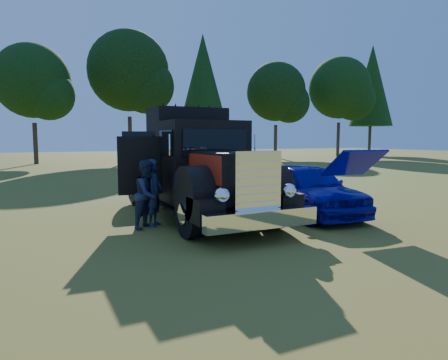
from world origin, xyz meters
TOP-DOWN VIEW (x-y plane):
  - ground at (0.00, 0.00)m, footprint 120.00×120.00m
  - treeline at (-0.34, 27.05)m, footprint 67.22×24.04m
  - diamond_t_truck at (-0.24, 2.62)m, footprint 3.38×7.16m
  - hotrod_coupe at (2.63, 1.68)m, footprint 2.12×4.46m
  - spectator_near at (-1.63, 2.10)m, footprint 0.66×0.72m
  - spectator_far at (-1.83, 1.94)m, footprint 1.01×0.99m

SIDE VIEW (x-z plane):
  - ground at x=0.00m, z-range 0.00..0.00m
  - hotrod_coupe at x=2.63m, z-range -0.20..1.68m
  - spectator_far at x=-1.83m, z-range 0.00..1.64m
  - spectator_near at x=-1.63m, z-range 0.00..1.64m
  - diamond_t_truck at x=-0.24m, z-range -0.22..2.78m
  - treeline at x=-0.34m, z-range 0.72..14.56m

